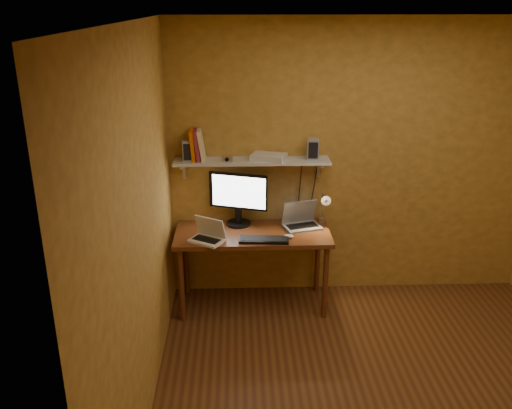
{
  "coord_description": "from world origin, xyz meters",
  "views": [
    {
      "loc": [
        -1.07,
        -3.21,
        2.71
      ],
      "look_at": [
        -0.91,
        1.18,
        1.05
      ],
      "focal_mm": 38.0,
      "sensor_mm": 36.0,
      "label": 1
    }
  ],
  "objects_px": {
    "speaker_right": "(313,149)",
    "router": "(269,157)",
    "laptop": "(301,220)",
    "keyboard": "(264,240)",
    "shelf_camera": "(227,159)",
    "desk": "(253,241)",
    "desk_lamp": "(324,205)",
    "mouse": "(289,236)",
    "wall_shelf": "(252,161)",
    "monitor": "(238,196)",
    "netbook": "(208,234)",
    "speaker_left": "(188,151)"
  },
  "relations": [
    {
      "from": "wall_shelf",
      "to": "router",
      "type": "relative_size",
      "value": 4.65
    },
    {
      "from": "laptop",
      "to": "shelf_camera",
      "type": "relative_size",
      "value": 3.79
    },
    {
      "from": "keyboard",
      "to": "speaker_left",
      "type": "relative_size",
      "value": 2.31
    },
    {
      "from": "monitor",
      "to": "netbook",
      "type": "bearing_deg",
      "value": -109.12
    },
    {
      "from": "speaker_right",
      "to": "router",
      "type": "bearing_deg",
      "value": -175.0
    },
    {
      "from": "wall_shelf",
      "to": "mouse",
      "type": "distance_m",
      "value": 0.75
    },
    {
      "from": "monitor",
      "to": "wall_shelf",
      "type": "bearing_deg",
      "value": 20.11
    },
    {
      "from": "netbook",
      "to": "speaker_right",
      "type": "relative_size",
      "value": 1.87
    },
    {
      "from": "speaker_right",
      "to": "keyboard",
      "type": "bearing_deg",
      "value": -135.61
    },
    {
      "from": "keyboard",
      "to": "desk_lamp",
      "type": "relative_size",
      "value": 1.15
    },
    {
      "from": "mouse",
      "to": "speaker_left",
      "type": "distance_m",
      "value": 1.17
    },
    {
      "from": "desk",
      "to": "speaker_left",
      "type": "height_order",
      "value": "speaker_left"
    },
    {
      "from": "keyboard",
      "to": "shelf_camera",
      "type": "xyz_separation_m",
      "value": [
        -0.31,
        0.32,
        0.64
      ]
    },
    {
      "from": "wall_shelf",
      "to": "speaker_right",
      "type": "bearing_deg",
      "value": 0.47
    },
    {
      "from": "netbook",
      "to": "mouse",
      "type": "xyz_separation_m",
      "value": [
        0.7,
        0.03,
        -0.04
      ]
    },
    {
      "from": "speaker_right",
      "to": "wall_shelf",
      "type": "bearing_deg",
      "value": -176.07
    },
    {
      "from": "speaker_left",
      "to": "keyboard",
      "type": "bearing_deg",
      "value": -33.58
    },
    {
      "from": "desk_lamp",
      "to": "speaker_right",
      "type": "xyz_separation_m",
      "value": [
        -0.11,
        0.07,
        0.51
      ]
    },
    {
      "from": "mouse",
      "to": "desk_lamp",
      "type": "bearing_deg",
      "value": 50.2
    },
    {
      "from": "monitor",
      "to": "netbook",
      "type": "relative_size",
      "value": 1.53
    },
    {
      "from": "laptop",
      "to": "speaker_right",
      "type": "height_order",
      "value": "speaker_right"
    },
    {
      "from": "speaker_left",
      "to": "speaker_right",
      "type": "relative_size",
      "value": 1.01
    },
    {
      "from": "speaker_left",
      "to": "shelf_camera",
      "type": "relative_size",
      "value": 1.87
    },
    {
      "from": "router",
      "to": "desk",
      "type": "bearing_deg",
      "value": -128.48
    },
    {
      "from": "desk_lamp",
      "to": "mouse",
      "type": "bearing_deg",
      "value": -142.65
    },
    {
      "from": "desk",
      "to": "desk_lamp",
      "type": "xyz_separation_m",
      "value": [
        0.66,
        0.13,
        0.29
      ]
    },
    {
      "from": "monitor",
      "to": "desk",
      "type": "bearing_deg",
      "value": -38.41
    },
    {
      "from": "speaker_right",
      "to": "shelf_camera",
      "type": "xyz_separation_m",
      "value": [
        -0.76,
        -0.08,
        -0.06
      ]
    },
    {
      "from": "keyboard",
      "to": "shelf_camera",
      "type": "relative_size",
      "value": 4.32
    },
    {
      "from": "desk_lamp",
      "to": "speaker_right",
      "type": "relative_size",
      "value": 2.02
    },
    {
      "from": "monitor",
      "to": "keyboard",
      "type": "distance_m",
      "value": 0.52
    },
    {
      "from": "monitor",
      "to": "shelf_camera",
      "type": "height_order",
      "value": "shelf_camera"
    },
    {
      "from": "laptop",
      "to": "router",
      "type": "xyz_separation_m",
      "value": [
        -0.3,
        0.07,
        0.59
      ]
    },
    {
      "from": "speaker_left",
      "to": "speaker_right",
      "type": "bearing_deg",
      "value": -2.8
    },
    {
      "from": "wall_shelf",
      "to": "desk_lamp",
      "type": "xyz_separation_m",
      "value": [
        0.66,
        -0.07,
        -0.4
      ]
    },
    {
      "from": "mouse",
      "to": "netbook",
      "type": "bearing_deg",
      "value": -165.07
    },
    {
      "from": "desk",
      "to": "desk_lamp",
      "type": "relative_size",
      "value": 3.73
    },
    {
      "from": "laptop",
      "to": "shelf_camera",
      "type": "height_order",
      "value": "shelf_camera"
    },
    {
      "from": "desk",
      "to": "speaker_right",
      "type": "xyz_separation_m",
      "value": [
        0.55,
        0.2,
        0.8
      ]
    },
    {
      "from": "wall_shelf",
      "to": "shelf_camera",
      "type": "xyz_separation_m",
      "value": [
        -0.22,
        -0.07,
        0.05
      ]
    },
    {
      "from": "netbook",
      "to": "speaker_right",
      "type": "height_order",
      "value": "speaker_right"
    },
    {
      "from": "router",
      "to": "speaker_left",
      "type": "bearing_deg",
      "value": -179.11
    },
    {
      "from": "mouse",
      "to": "shelf_camera",
      "type": "relative_size",
      "value": 0.89
    },
    {
      "from": "laptop",
      "to": "desk_lamp",
      "type": "bearing_deg",
      "value": -14.59
    },
    {
      "from": "netbook",
      "to": "speaker_left",
      "type": "xyz_separation_m",
      "value": [
        -0.17,
        0.34,
        0.66
      ]
    },
    {
      "from": "desk",
      "to": "speaker_right",
      "type": "relative_size",
      "value": 7.53
    },
    {
      "from": "wall_shelf",
      "to": "netbook",
      "type": "height_order",
      "value": "wall_shelf"
    },
    {
      "from": "laptop",
      "to": "shelf_camera",
      "type": "xyz_separation_m",
      "value": [
        -0.67,
        0.0,
        0.59
      ]
    },
    {
      "from": "desk",
      "to": "shelf_camera",
      "type": "distance_m",
      "value": 0.78
    },
    {
      "from": "monitor",
      "to": "router",
      "type": "xyz_separation_m",
      "value": [
        0.28,
        -0.0,
        0.37
      ]
    }
  ]
}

